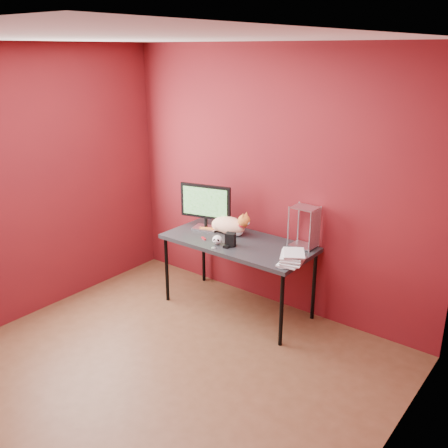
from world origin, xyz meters
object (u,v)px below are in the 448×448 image
Objects in this scene: monitor at (206,205)px; cat at (229,225)px; speaker at (230,240)px; desk at (238,246)px; book_stack at (285,195)px; skull_mug at (217,240)px.

monitor is 0.96× the size of cat.
desk is at bearing 74.33° from speaker.
book_stack is (0.62, -0.18, 0.67)m from desk.
cat reaches higher than speaker.
cat is (0.27, 0.04, -0.17)m from monitor.
monitor is 0.50m from skull_mug.
cat is at bearing 107.30° from speaker.
monitor is at bearing 171.43° from desk.
speaker is (0.49, -0.22, -0.21)m from monitor.
desk is 0.27m from cat.
desk is at bearing -29.39° from cat.
cat is (-0.20, 0.11, 0.14)m from desk.
cat is 0.32m from skull_mug.
speaker is (0.21, -0.26, -0.03)m from cat.
speaker is 0.10× the size of book_stack.
book_stack reaches higher than cat.
book_stack is at bearing -21.35° from skull_mug.
book_stack is (0.81, -0.29, 0.53)m from cat.
skull_mug is 0.08× the size of book_stack.
desk is 1.21× the size of book_stack.
speaker is at bearing -1.66° from skull_mug.
desk is at bearing 163.88° from book_stack.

